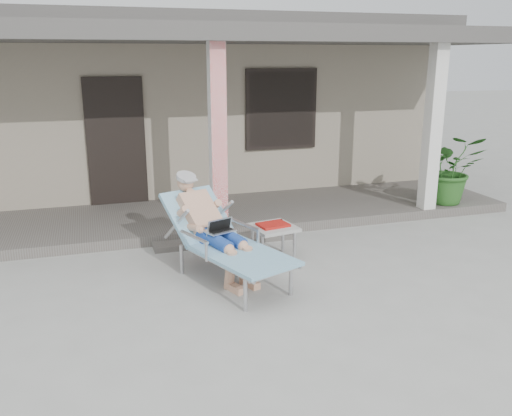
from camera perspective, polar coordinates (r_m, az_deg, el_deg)
name	(u,v)px	position (r m, az deg, el deg)	size (l,w,h in m)	color
ground	(265,296)	(6.08, 0.94, -9.27)	(60.00, 60.00, 0.00)	#9E9E99
house	(170,100)	(11.89, -8.99, 11.18)	(10.40, 5.40, 3.30)	gray
porch_deck	(207,216)	(8.78, -5.16, -0.85)	(10.00, 2.00, 0.15)	#605B56
porch_overhang	(203,40)	(8.36, -5.55, 17.15)	(10.00, 2.30, 2.85)	silver
porch_step	(224,241)	(7.72, -3.34, -3.45)	(2.00, 0.30, 0.07)	#605B56
lounger	(217,214)	(6.36, -4.08, -0.67)	(1.36, 2.01, 1.26)	#B7B7BC
side_table	(273,229)	(7.01, 1.80, -2.24)	(0.63, 0.63, 0.48)	#A4A39F
potted_palm	(450,169)	(9.69, 19.76, 3.91)	(1.06, 0.92, 1.18)	#26591E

